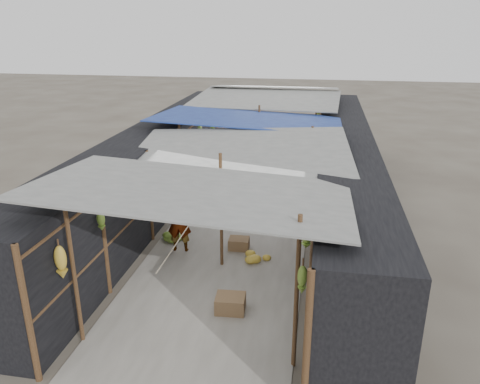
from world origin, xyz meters
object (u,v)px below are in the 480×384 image
Objects in this scene: black_basin at (273,206)px; crate_near at (239,244)px; vendor_elderly at (179,221)px; vendor_seated at (285,160)px; shopper_blue at (258,168)px.

crate_near is at bearing -101.43° from black_basin.
black_basin is (0.54, 2.68, -0.05)m from crate_near.
vendor_elderly is 7.09m from vendor_seated.
black_basin is 0.40× the size of vendor_elderly.
shopper_blue is (-0.07, 3.82, 0.74)m from crate_near.
vendor_seated is (0.02, 3.82, 0.32)m from black_basin.
shopper_blue is (1.30, 4.13, 0.12)m from vendor_elderly.
shopper_blue is at bearing 118.13° from black_basin.
shopper_blue reaches higher than black_basin.
vendor_elderly reaches higher than vendor_seated.
vendor_elderly is 1.88× the size of vendor_seated.
crate_near is 0.31× the size of vendor_elderly.
shopper_blue reaches higher than vendor_seated.
black_basin is 0.35× the size of shopper_blue.
crate_near reaches higher than black_basin.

